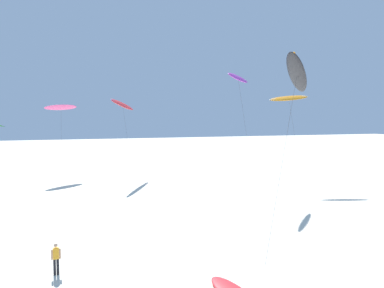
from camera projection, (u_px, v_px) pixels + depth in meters
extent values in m
ellipsoid|color=#EA5193|center=(61.00, 107.00, 53.35)|extent=(5.12, 4.52, 1.14)
ellipsoid|color=blue|center=(61.00, 107.00, 53.35)|extent=(4.74, 4.00, 0.57)
cylinder|color=#4C4C51|center=(61.00, 143.00, 51.84)|extent=(0.14, 3.95, 9.95)
ellipsoid|color=purple|center=(238.00, 78.00, 40.46)|extent=(4.93, 4.83, 1.23)
ellipsoid|color=#EA5193|center=(238.00, 78.00, 40.46)|extent=(4.55, 4.40, 0.63)
cylinder|color=#4C4C51|center=(247.00, 138.00, 39.45)|extent=(0.53, 3.33, 12.77)
ellipsoid|color=black|center=(297.00, 74.00, 23.58)|extent=(5.12, 6.26, 2.86)
ellipsoid|color=orange|center=(297.00, 73.00, 23.58)|extent=(4.56, 5.68, 2.11)
cylinder|color=#4C4C51|center=(282.00, 166.00, 22.28)|extent=(3.58, 2.40, 11.21)
ellipsoid|color=red|center=(123.00, 105.00, 52.33)|extent=(5.17, 8.22, 2.11)
ellipsoid|color=blue|center=(123.00, 105.00, 52.33)|extent=(4.69, 7.98, 1.46)
cylinder|color=#4C4C51|center=(128.00, 144.00, 48.20)|extent=(0.24, 9.51, 10.25)
ellipsoid|color=orange|center=(289.00, 98.00, 47.10)|extent=(5.16, 2.38, 1.28)
ellipsoid|color=white|center=(289.00, 98.00, 47.10)|extent=(5.10, 1.58, 0.85)
cylinder|color=#4C4C51|center=(296.00, 142.00, 46.67)|extent=(0.96, 2.10, 10.92)
cylinder|color=black|center=(58.00, 267.00, 20.16)|extent=(0.14, 0.14, 0.89)
cylinder|color=black|center=(55.00, 267.00, 20.08)|extent=(0.14, 0.14, 0.89)
cube|color=orange|center=(56.00, 253.00, 20.07)|extent=(0.32, 0.23, 0.61)
cylinder|color=tan|center=(60.00, 253.00, 20.16)|extent=(0.09, 0.09, 0.56)
cylinder|color=tan|center=(52.00, 255.00, 19.98)|extent=(0.09, 0.09, 0.56)
sphere|color=tan|center=(56.00, 245.00, 20.03)|extent=(0.21, 0.21, 0.21)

